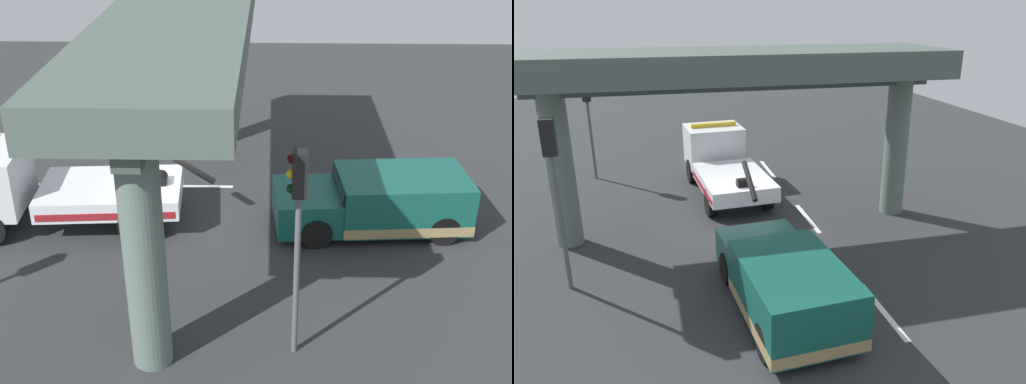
% 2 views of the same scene
% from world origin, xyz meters
% --- Properties ---
extents(ground_plane, '(60.00, 40.00, 0.10)m').
position_xyz_m(ground_plane, '(0.00, 0.00, -0.05)').
color(ground_plane, '#2D3033').
extents(lane_stripe_west, '(2.60, 0.16, 0.01)m').
position_xyz_m(lane_stripe_west, '(-6.00, -2.38, 0.00)').
color(lane_stripe_west, silver).
rests_on(lane_stripe_west, ground).
extents(lane_stripe_mid, '(2.60, 0.16, 0.01)m').
position_xyz_m(lane_stripe_mid, '(0.00, -2.38, 0.00)').
color(lane_stripe_mid, silver).
rests_on(lane_stripe_mid, ground).
extents(lane_stripe_east, '(2.60, 0.16, 0.01)m').
position_xyz_m(lane_stripe_east, '(6.00, -2.38, 0.00)').
color(lane_stripe_east, silver).
rests_on(lane_stripe_east, ground).
extents(tow_truck_white, '(7.32, 2.81, 2.46)m').
position_xyz_m(tow_truck_white, '(3.86, 0.06, 1.20)').
color(tow_truck_white, white).
rests_on(tow_truck_white, ground).
extents(towed_van_green, '(5.34, 2.54, 1.58)m').
position_xyz_m(towed_van_green, '(-5.47, -0.01, 0.78)').
color(towed_van_green, '#145147').
rests_on(towed_van_green, ground).
extents(overpass_structure, '(3.60, 13.07, 5.82)m').
position_xyz_m(overpass_structure, '(-0.09, 0.00, 4.98)').
color(overpass_structure, '#596B60').
rests_on(overpass_structure, ground).
extents(traffic_light_near, '(0.39, 0.32, 4.56)m').
position_xyz_m(traffic_light_near, '(-2.98, 5.21, 3.31)').
color(traffic_light_near, '#515456').
rests_on(traffic_light_near, ground).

